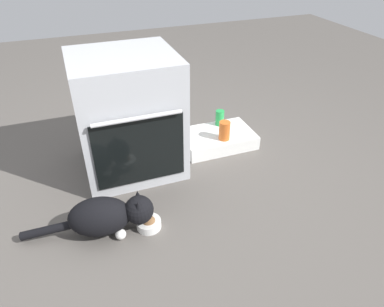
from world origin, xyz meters
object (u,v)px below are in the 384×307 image
(pantry_cabinet, at_px, (217,139))
(cat, at_px, (107,215))
(oven, at_px, (128,115))
(food_bowl, at_px, (149,223))
(sauce_jar, at_px, (224,131))
(soda_can, at_px, (220,118))

(pantry_cabinet, bearing_deg, cat, -145.75)
(oven, distance_m, food_bowl, 0.72)
(food_bowl, height_order, cat, cat)
(oven, xyz_separation_m, food_bowl, (-0.05, -0.62, -0.36))
(oven, distance_m, pantry_cabinet, 0.74)
(pantry_cabinet, xyz_separation_m, sauce_jar, (0.01, -0.09, 0.12))
(cat, distance_m, soda_can, 1.24)
(food_bowl, relative_size, soda_can, 1.15)
(cat, relative_size, soda_can, 5.88)
(cat, xyz_separation_m, sauce_jar, (0.93, 0.53, 0.05))
(cat, bearing_deg, soda_can, 47.53)
(soda_can, bearing_deg, sauce_jar, -105.26)
(cat, bearing_deg, food_bowl, 0.00)
(soda_can, bearing_deg, oven, -167.61)
(sauce_jar, bearing_deg, oven, 175.73)
(pantry_cabinet, xyz_separation_m, food_bowl, (-0.71, -0.67, -0.02))
(oven, relative_size, food_bowl, 5.68)
(oven, xyz_separation_m, cat, (-0.26, -0.58, -0.27))
(oven, distance_m, soda_can, 0.78)
(oven, bearing_deg, soda_can, 12.39)
(food_bowl, xyz_separation_m, cat, (-0.21, 0.04, 0.09))
(cat, relative_size, sauce_jar, 5.04)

